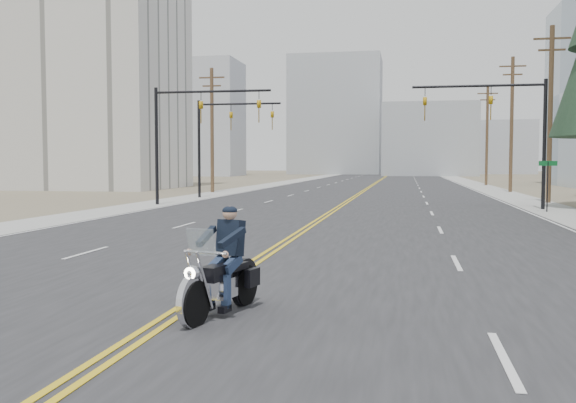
% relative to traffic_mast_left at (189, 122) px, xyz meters
% --- Properties ---
extents(road, '(20.00, 200.00, 0.01)m').
position_rel_traffic_mast_left_xyz_m(road, '(8.98, 38.00, -4.93)').
color(road, '#303033').
rests_on(road, ground).
extents(sidewalk_left, '(3.00, 200.00, 0.01)m').
position_rel_traffic_mast_left_xyz_m(sidewalk_left, '(-2.52, 38.00, -4.93)').
color(sidewalk_left, '#A5A5A0').
rests_on(sidewalk_left, ground).
extents(sidewalk_right, '(3.00, 200.00, 0.01)m').
position_rel_traffic_mast_left_xyz_m(sidewalk_right, '(20.48, 38.00, -4.93)').
color(sidewalk_right, '#A5A5A0').
rests_on(sidewalk_right, ground).
extents(traffic_mast_left, '(7.10, 0.26, 7.00)m').
position_rel_traffic_mast_left_xyz_m(traffic_mast_left, '(0.00, 0.00, 0.00)').
color(traffic_mast_left, black).
rests_on(traffic_mast_left, ground).
extents(traffic_mast_right, '(7.10, 0.26, 7.00)m').
position_rel_traffic_mast_left_xyz_m(traffic_mast_right, '(17.95, 0.00, 0.00)').
color(traffic_mast_right, black).
rests_on(traffic_mast_right, ground).
extents(traffic_mast_far, '(6.10, 0.26, 7.00)m').
position_rel_traffic_mast_left_xyz_m(traffic_mast_far, '(-0.33, 8.00, -0.06)').
color(traffic_mast_far, black).
rests_on(traffic_mast_far, ground).
extents(street_sign, '(0.90, 0.06, 2.62)m').
position_rel_traffic_mast_left_xyz_m(street_sign, '(19.78, -2.00, -3.13)').
color(street_sign, black).
rests_on(street_sign, ground).
extents(utility_pole_c, '(2.20, 0.30, 11.00)m').
position_rel_traffic_mast_left_xyz_m(utility_pole_c, '(21.48, 6.00, 0.79)').
color(utility_pole_c, brown).
rests_on(utility_pole_c, ground).
extents(utility_pole_d, '(2.20, 0.30, 11.50)m').
position_rel_traffic_mast_left_xyz_m(utility_pole_d, '(21.48, 21.00, 1.05)').
color(utility_pole_d, brown).
rests_on(utility_pole_d, ground).
extents(utility_pole_e, '(2.20, 0.30, 11.00)m').
position_rel_traffic_mast_left_xyz_m(utility_pole_e, '(21.48, 38.00, 0.79)').
color(utility_pole_e, brown).
rests_on(utility_pole_e, ground).
extents(utility_pole_left, '(2.20, 0.30, 10.50)m').
position_rel_traffic_mast_left_xyz_m(utility_pole_left, '(-3.52, 16.00, 0.54)').
color(utility_pole_left, brown).
rests_on(utility_pole_left, ground).
extents(apartment_block, '(18.00, 14.00, 30.00)m').
position_rel_traffic_mast_left_xyz_m(apartment_block, '(-19.02, 23.00, 10.06)').
color(apartment_block, silver).
rests_on(apartment_block, ground).
extents(haze_bldg_a, '(14.00, 12.00, 22.00)m').
position_rel_traffic_mast_left_xyz_m(haze_bldg_a, '(-26.02, 83.00, 6.06)').
color(haze_bldg_a, '#B7BCC6').
rests_on(haze_bldg_a, ground).
extents(haze_bldg_b, '(18.00, 14.00, 14.00)m').
position_rel_traffic_mast_left_xyz_m(haze_bldg_b, '(16.98, 93.00, 2.06)').
color(haze_bldg_b, '#ADB2B7').
rests_on(haze_bldg_b, ground).
extents(haze_bldg_d, '(20.00, 15.00, 26.00)m').
position_rel_traffic_mast_left_xyz_m(haze_bldg_d, '(-3.02, 108.00, 8.06)').
color(haze_bldg_d, '#ADB2B7').
rests_on(haze_bldg_d, ground).
extents(haze_bldg_e, '(14.00, 14.00, 12.00)m').
position_rel_traffic_mast_left_xyz_m(haze_bldg_e, '(33.98, 118.00, 1.06)').
color(haze_bldg_e, '#B7BCC6').
rests_on(haze_bldg_e, ground).
extents(haze_bldg_f, '(12.00, 12.00, 16.00)m').
position_rel_traffic_mast_left_xyz_m(haze_bldg_f, '(-41.02, 98.00, 3.06)').
color(haze_bldg_f, '#ADB2B7').
rests_on(haze_bldg_f, ground).
extents(motorcyclist, '(1.50, 2.48, 1.80)m').
position_rel_traffic_mast_left_xyz_m(motorcyclist, '(9.73, -26.32, -4.04)').
color(motorcyclist, black).
rests_on(motorcyclist, ground).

